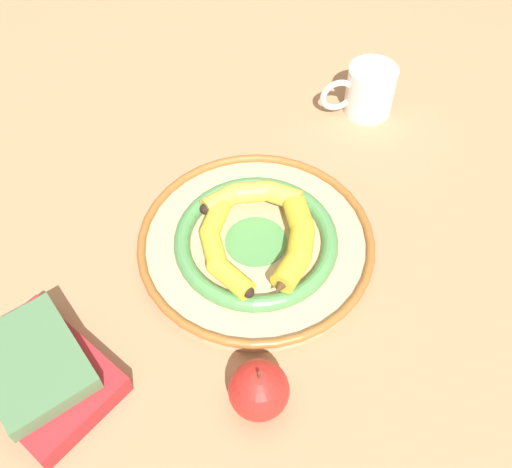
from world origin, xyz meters
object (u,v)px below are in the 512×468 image
(banana_c, at_px, (254,196))
(book_stack, at_px, (38,371))
(coffee_mug, at_px, (368,90))
(apple, at_px, (259,390))
(banana_a, at_px, (220,246))
(banana_b, at_px, (297,245))
(decorative_bowl, at_px, (256,243))

(banana_c, distance_m, book_stack, 0.40)
(coffee_mug, xyz_separation_m, apple, (0.05, -0.61, -0.01))
(banana_c, height_order, apple, apple)
(banana_a, distance_m, coffee_mug, 0.45)
(banana_b, bearing_deg, banana_a, 98.90)
(coffee_mug, bearing_deg, banana_c, 38.16)
(banana_a, height_order, apple, apple)
(banana_a, xyz_separation_m, book_stack, (-0.14, -0.27, -0.03))
(banana_a, bearing_deg, banana_b, 75.19)
(decorative_bowl, height_order, banana_a, banana_a)
(banana_a, height_order, banana_b, banana_b)
(coffee_mug, bearing_deg, banana_b, 54.52)
(banana_a, bearing_deg, coffee_mug, 129.80)
(decorative_bowl, distance_m, book_stack, 0.36)
(banana_c, bearing_deg, book_stack, 38.27)
(decorative_bowl, bearing_deg, coffee_mug, 82.14)
(banana_a, height_order, banana_c, banana_c)
(banana_c, distance_m, coffee_mug, 0.34)
(decorative_bowl, xyz_separation_m, book_stack, (-0.17, -0.32, 0.01))
(banana_c, xyz_separation_m, coffee_mug, (0.08, 0.33, -0.01))
(banana_a, xyz_separation_m, banana_b, (0.10, 0.05, 0.00))
(decorative_bowl, distance_m, banana_a, 0.07)
(decorative_bowl, height_order, book_stack, book_stack)
(banana_b, bearing_deg, banana_c, 42.35)
(banana_a, height_order, coffee_mug, coffee_mug)
(decorative_bowl, relative_size, banana_c, 2.36)
(banana_a, height_order, book_stack, banana_a)
(banana_b, height_order, coffee_mug, coffee_mug)
(banana_a, xyz_separation_m, coffee_mug, (0.09, 0.44, -0.01))
(decorative_bowl, distance_m, coffee_mug, 0.39)
(book_stack, relative_size, apple, 2.49)
(book_stack, bearing_deg, banana_c, -87.32)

